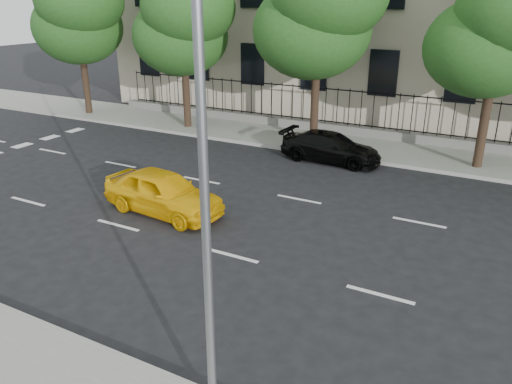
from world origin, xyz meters
TOP-DOWN VIEW (x-y plane):
  - ground at (0.00, 0.00)m, footprint 120.00×120.00m
  - far_sidewalk at (0.00, 14.00)m, footprint 60.00×4.00m
  - lane_markings at (0.00, 4.75)m, footprint 49.60×4.62m
  - iron_fence at (0.00, 15.70)m, footprint 30.00×0.50m
  - street_light at (2.50, -1.77)m, footprint 0.25×3.32m
  - tree_a at (-15.96, 13.36)m, footprint 5.71×5.31m
  - tree_b at (-8.96, 13.36)m, footprint 5.53×5.12m
  - tree_d at (5.04, 13.36)m, footprint 5.34×4.94m
  - yellow_taxi at (-3.37, 3.95)m, footprint 4.24×2.03m
  - black_sedan at (-0.54, 11.50)m, footprint 4.28×1.88m

SIDE VIEW (x-z plane):
  - ground at x=0.00m, z-range 0.00..0.00m
  - lane_markings at x=0.00m, z-range 0.00..0.01m
  - far_sidewalk at x=0.00m, z-range 0.00..0.15m
  - black_sedan at x=-0.54m, z-range 0.00..1.22m
  - iron_fence at x=0.00m, z-range -0.45..1.75m
  - yellow_taxi at x=-3.37m, z-range 0.00..1.40m
  - street_light at x=2.50m, z-range 1.12..9.17m
  - tree_d at x=5.04m, z-range 1.42..10.26m
  - tree_b at x=-8.96m, z-range 1.35..10.33m
  - tree_a at x=-15.96m, z-range 1.43..10.82m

